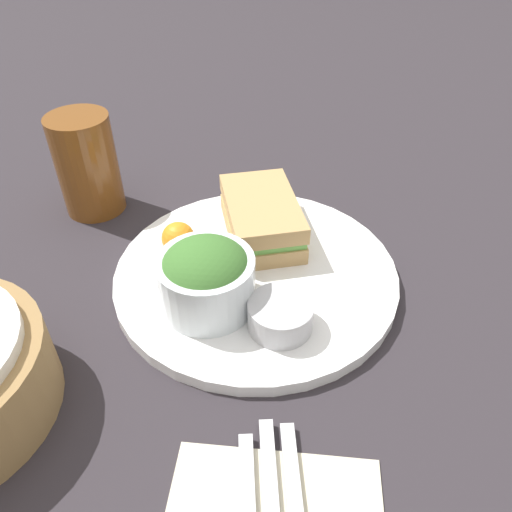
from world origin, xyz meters
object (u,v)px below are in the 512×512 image
Objects in this scene: plate at (256,274)px; salad_bowl at (206,277)px; sandwich at (263,217)px; dressing_cup at (280,316)px; drink_glass at (87,165)px.

salad_bowl reaches higher than plate.
plate is 2.10× the size of sandwich.
sandwich reaches higher than plate.
salad_bowl is at bearing 71.94° from dressing_cup.
dressing_cup reaches higher than plate.
sandwich is 0.14m from salad_bowl.
sandwich is at bearing 11.29° from dressing_cup.
salad_bowl is 0.27m from drink_glass.
sandwich is 1.15× the size of drink_glass.
plate is 0.09m from salad_bowl.
salad_bowl is at bearing 159.42° from sandwich.
salad_bowl is at bearing 142.43° from plate.
sandwich is 0.25m from drink_glass.
sandwich is at bearing -20.58° from salad_bowl.
dressing_cup is (-0.03, -0.08, -0.02)m from salad_bowl.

